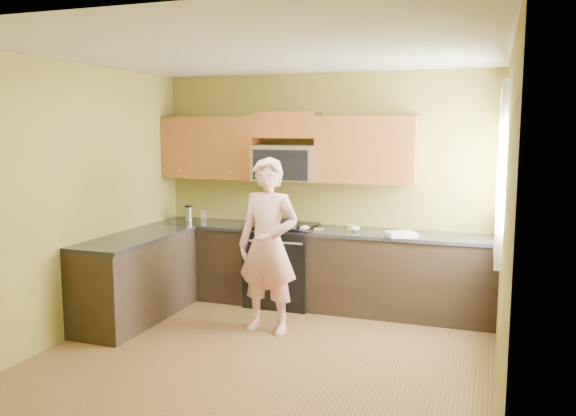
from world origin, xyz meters
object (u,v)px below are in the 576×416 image
at_px(stove, 283,264).
at_px(travel_mug, 189,221).
at_px(woman, 268,246).
at_px(butter_tub, 350,231).
at_px(microwave, 286,181).
at_px(frying_pan, 287,225).

xyz_separation_m(stove, travel_mug, (-1.25, 0.03, 0.45)).
relative_size(stove, woman, 0.53).
bearing_deg(travel_mug, woman, -34.01).
height_order(woman, travel_mug, woman).
distance_m(woman, butter_tub, 1.14).
distance_m(microwave, frying_pan, 0.53).
bearing_deg(frying_pan, stove, 152.11).
bearing_deg(stove, microwave, 90.00).
bearing_deg(woman, stove, 106.10).
relative_size(stove, microwave, 1.25).
xyz_separation_m(microwave, travel_mug, (-1.25, -0.10, -0.53)).
distance_m(stove, travel_mug, 1.32).
relative_size(frying_pan, travel_mug, 2.59).
bearing_deg(frying_pan, butter_tub, -0.67).
distance_m(microwave, woman, 1.22).
height_order(stove, butter_tub, butter_tub).
height_order(stove, woman, woman).
xyz_separation_m(microwave, woman, (0.19, -1.06, -0.56)).
distance_m(woman, travel_mug, 1.73).
height_order(frying_pan, butter_tub, frying_pan).
xyz_separation_m(stove, woman, (0.19, -0.94, 0.41)).
distance_m(frying_pan, butter_tub, 0.74).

